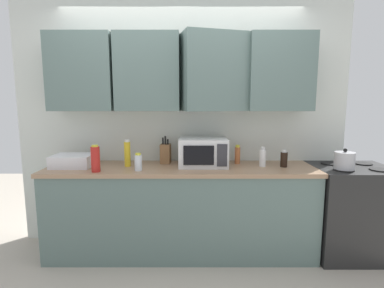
% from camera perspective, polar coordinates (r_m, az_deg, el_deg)
% --- Properties ---
extents(wall_back_with_cabinets, '(3.52, 0.50, 2.60)m').
position_cam_1_polar(wall_back_with_cabinets, '(3.10, -1.95, 8.91)').
color(wall_back_with_cabinets, silver).
rests_on(wall_back_with_cabinets, ground_plane).
extents(counter_run, '(2.65, 0.63, 0.90)m').
position_cam_1_polar(counter_run, '(3.07, -2.00, -12.57)').
color(counter_run, slate).
rests_on(counter_run, ground_plane).
extents(stove_range, '(0.76, 0.64, 0.91)m').
position_cam_1_polar(stove_range, '(3.45, 28.36, -11.24)').
color(stove_range, black).
rests_on(stove_range, ground_plane).
extents(kettle, '(0.18, 0.18, 0.20)m').
position_cam_1_polar(kettle, '(3.11, 27.49, -2.87)').
color(kettle, '#B2B2B7').
rests_on(kettle, stove_range).
extents(microwave, '(0.48, 0.37, 0.28)m').
position_cam_1_polar(microwave, '(2.96, 2.25, -1.56)').
color(microwave, silver).
rests_on(microwave, counter_run).
extents(dish_rack, '(0.38, 0.30, 0.12)m').
position_cam_1_polar(dish_rack, '(3.16, -21.88, -3.00)').
color(dish_rack, silver).
rests_on(dish_rack, counter_run).
extents(knife_block, '(0.11, 0.13, 0.29)m').
position_cam_1_polar(knife_block, '(3.10, -5.03, -1.80)').
color(knife_block, brown).
rests_on(knife_block, counter_run).
extents(bottle_white_jar, '(0.06, 0.06, 0.20)m').
position_cam_1_polar(bottle_white_jar, '(3.01, 13.60, -2.58)').
color(bottle_white_jar, white).
rests_on(bottle_white_jar, counter_run).
extents(bottle_red_sauce, '(0.08, 0.08, 0.25)m').
position_cam_1_polar(bottle_red_sauce, '(2.85, -18.05, -2.73)').
color(bottle_red_sauce, red).
rests_on(bottle_red_sauce, counter_run).
extents(bottle_spice_jar, '(0.06, 0.06, 0.20)m').
position_cam_1_polar(bottle_spice_jar, '(3.10, 8.88, -2.05)').
color(bottle_spice_jar, '#BC6638').
rests_on(bottle_spice_jar, counter_run).
extents(bottle_yellow_mustard, '(0.06, 0.06, 0.27)m').
position_cam_1_polar(bottle_yellow_mustard, '(3.00, -12.28, -1.77)').
color(bottle_yellow_mustard, gold).
rests_on(bottle_yellow_mustard, counter_run).
extents(bottle_soy_dark, '(0.07, 0.07, 0.17)m').
position_cam_1_polar(bottle_soy_dark, '(3.05, 17.45, -2.77)').
color(bottle_soy_dark, black).
rests_on(bottle_soy_dark, counter_run).
extents(bottle_clear_tall, '(0.07, 0.07, 0.17)m').
position_cam_1_polar(bottle_clear_tall, '(2.80, -10.24, -3.50)').
color(bottle_clear_tall, silver).
rests_on(bottle_clear_tall, counter_run).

